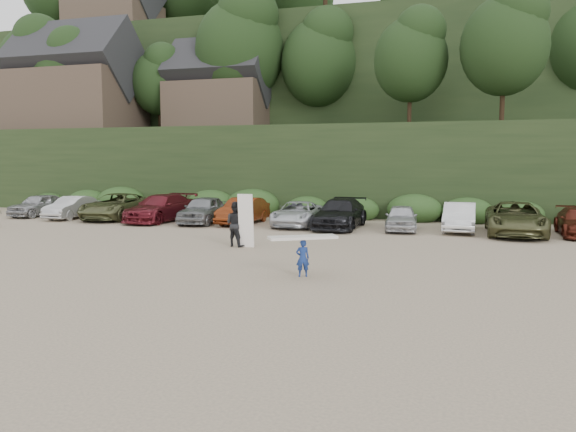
% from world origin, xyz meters
% --- Properties ---
extents(ground, '(120.00, 120.00, 0.00)m').
position_xyz_m(ground, '(0.00, 0.00, 0.00)').
color(ground, tan).
rests_on(ground, ground).
extents(hillside_backdrop, '(90.00, 41.50, 28.00)m').
position_xyz_m(hillside_backdrop, '(-0.26, 35.93, 11.22)').
color(hillside_backdrop, black).
rests_on(hillside_backdrop, ground).
extents(parked_cars, '(36.76, 6.61, 1.63)m').
position_xyz_m(parked_cars, '(-1.76, 9.95, 0.76)').
color(parked_cars, '#98999D').
rests_on(parked_cars, ground).
extents(child_surfer, '(2.20, 1.66, 1.32)m').
position_xyz_m(child_surfer, '(2.56, -3.03, 0.90)').
color(child_surfer, navy).
rests_on(child_surfer, ground).
extents(adult_surfer, '(1.42, 0.97, 2.29)m').
position_xyz_m(adult_surfer, '(-1.80, 2.15, 0.99)').
color(adult_surfer, black).
rests_on(adult_surfer, ground).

